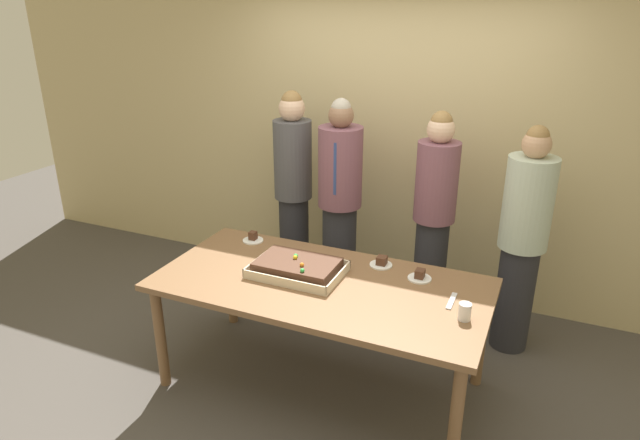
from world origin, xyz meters
name	(u,v)px	position (x,y,z in m)	size (l,w,h in m)	color
ground_plane	(321,383)	(0.00, 0.00, 0.00)	(12.00, 12.00, 0.00)	#4C4742
interior_back_panel	(399,119)	(0.00, 1.60, 1.50)	(8.00, 0.12, 3.00)	#CCB784
party_table	(321,292)	(0.00, 0.00, 0.70)	(2.08, 1.02, 0.77)	brown
sheet_cake	(297,268)	(-0.18, 0.04, 0.82)	(0.58, 0.40, 0.12)	beige
plated_slice_near_left	(381,263)	(0.28, 0.37, 0.80)	(0.15, 0.15, 0.06)	white
plated_slice_near_right	(420,276)	(0.56, 0.28, 0.79)	(0.15, 0.15, 0.06)	white
plated_slice_far_left	(253,238)	(-0.71, 0.38, 0.79)	(0.15, 0.15, 0.07)	white
drink_cup_nearest	(465,312)	(0.90, -0.09, 0.82)	(0.07, 0.07, 0.10)	white
cake_server_utensil	(452,301)	(0.80, 0.08, 0.78)	(0.03, 0.20, 0.01)	silver
person_serving_front	(523,239)	(1.10, 0.98, 0.86)	(0.33, 0.33, 1.67)	#28282D
person_green_shirt_behind	(293,192)	(-0.73, 1.08, 0.93)	(0.31, 0.31, 1.76)	#28282D
person_striped_tie_right	(434,219)	(0.47, 1.03, 0.89)	(0.31, 0.31, 1.70)	#28282D
person_far_right_suit	(340,206)	(-0.27, 0.99, 0.91)	(0.34, 0.34, 1.75)	#28282D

